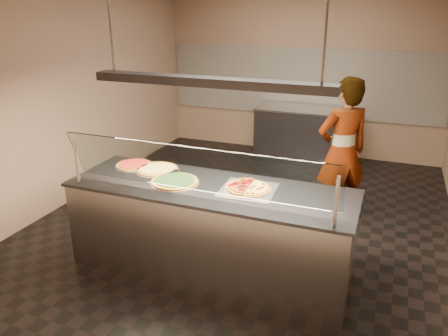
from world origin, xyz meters
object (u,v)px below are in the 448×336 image
at_px(pizza_spinach, 175,181).
at_px(pizza_spatula, 167,169).
at_px(prep_table, 303,134).
at_px(pizza_cheese, 158,169).
at_px(heat_lamp_housing, 209,82).
at_px(half_pizza_sausage, 259,189).
at_px(half_pizza_pepperoni, 238,185).
at_px(serving_counter, 211,229).
at_px(pizza_tomato, 134,164).
at_px(sneeze_guard, 195,170).
at_px(perforated_tray, 248,189).
at_px(worker, 342,152).

relative_size(pizza_spinach, pizza_spatula, 2.00).
relative_size(pizza_spatula, prep_table, 0.15).
bearing_deg(pizza_cheese, prep_table, 76.17).
xyz_separation_m(prep_table, heat_lamp_housing, (-0.17, -3.78, 1.48)).
relative_size(half_pizza_sausage, prep_table, 0.26).
xyz_separation_m(half_pizza_pepperoni, pizza_spatula, (-0.86, 0.17, -0.01)).
height_order(serving_counter, pizza_tomato, pizza_tomato).
xyz_separation_m(sneeze_guard, prep_table, (0.17, 4.12, -0.76)).
bearing_deg(prep_table, pizza_spinach, -98.08).
xyz_separation_m(half_pizza_sausage, prep_table, (-0.30, 3.72, -0.49)).
height_order(half_pizza_pepperoni, pizza_spatula, half_pizza_pepperoni).
bearing_deg(perforated_tray, sneeze_guard, -132.98).
bearing_deg(worker, pizza_spinach, 10.92).
bearing_deg(serving_counter, half_pizza_sausage, 6.38).
distance_m(perforated_tray, prep_table, 3.76).
xyz_separation_m(sneeze_guard, pizza_spinach, (-0.37, 0.31, -0.28)).
relative_size(prep_table, heat_lamp_housing, 0.72).
xyz_separation_m(serving_counter, perforated_tray, (0.37, 0.06, 0.47)).
relative_size(perforated_tray, pizza_spinach, 1.09).
relative_size(worker, heat_lamp_housing, 0.80).
bearing_deg(half_pizza_sausage, pizza_spinach, -174.06).
bearing_deg(pizza_spatula, pizza_tomato, 177.07).
distance_m(serving_counter, pizza_cheese, 0.88).
height_order(half_pizza_pepperoni, pizza_cheese, half_pizza_pepperoni).
distance_m(sneeze_guard, pizza_tomato, 1.21).
bearing_deg(pizza_tomato, perforated_tray, -7.68).
relative_size(serving_counter, sneeze_guard, 1.09).
height_order(serving_counter, half_pizza_pepperoni, half_pizza_pepperoni).
height_order(half_pizza_sausage, heat_lamp_housing, heat_lamp_housing).
bearing_deg(pizza_tomato, pizza_spatula, -2.93).
xyz_separation_m(serving_counter, pizza_spinach, (-0.37, -0.03, 0.48)).
relative_size(prep_table, worker, 0.90).
bearing_deg(half_pizza_pepperoni, prep_table, 91.49).
relative_size(serving_counter, pizza_spatula, 11.49).
height_order(perforated_tray, prep_table, perforated_tray).
height_order(perforated_tray, pizza_spinach, pizza_spinach).
xyz_separation_m(sneeze_guard, half_pizza_pepperoni, (0.27, 0.40, -0.26)).
bearing_deg(pizza_tomato, pizza_spinach, -23.16).
relative_size(pizza_tomato, prep_table, 0.24).
bearing_deg(pizza_cheese, pizza_tomato, 174.60).
height_order(pizza_spinach, heat_lamp_housing, heat_lamp_housing).
height_order(sneeze_guard, perforated_tray, sneeze_guard).
relative_size(half_pizza_sausage, pizza_cheese, 0.94).
height_order(serving_counter, prep_table, same).
distance_m(half_pizza_pepperoni, heat_lamp_housing, 1.02).
xyz_separation_m(perforated_tray, prep_table, (-0.20, 3.72, -0.47)).
distance_m(serving_counter, heat_lamp_housing, 1.48).
height_order(perforated_tray, half_pizza_sausage, half_pizza_sausage).
distance_m(pizza_spinach, pizza_cheese, 0.42).
bearing_deg(pizza_tomato, sneeze_guard, -29.91).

